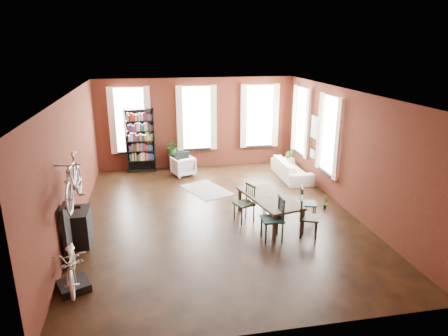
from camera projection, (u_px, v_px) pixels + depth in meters
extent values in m
plane|color=black|center=(218.00, 216.00, 10.50)|extent=(9.00, 9.00, 0.00)
cube|color=silver|center=(218.00, 93.00, 9.53)|extent=(7.00, 9.00, 0.04)
cube|color=#461A11|center=(197.00, 123.00, 14.23)|extent=(7.00, 0.04, 3.20)
cube|color=#461A11|center=(270.00, 241.00, 5.80)|extent=(7.00, 0.04, 3.20)
cube|color=#461A11|center=(72.00, 165.00, 9.40)|extent=(0.04, 9.00, 3.20)
cube|color=#461A11|center=(347.00, 151.00, 10.63)|extent=(0.04, 9.00, 3.20)
cube|color=white|center=(130.00, 120.00, 13.74)|extent=(1.00, 0.04, 2.20)
cube|color=beige|center=(130.00, 120.00, 13.68)|extent=(1.40, 0.06, 2.30)
cube|color=white|center=(197.00, 118.00, 14.15)|extent=(1.00, 0.04, 2.20)
cube|color=beige|center=(197.00, 118.00, 14.08)|extent=(1.40, 0.06, 2.30)
cube|color=white|center=(259.00, 116.00, 14.55)|extent=(1.00, 0.04, 2.20)
cube|color=beige|center=(260.00, 116.00, 14.48)|extent=(1.40, 0.06, 2.30)
cube|color=white|center=(330.00, 135.00, 11.50)|extent=(0.04, 1.00, 2.20)
cube|color=beige|center=(328.00, 135.00, 11.49)|extent=(0.06, 1.40, 2.30)
cube|color=white|center=(302.00, 121.00, 13.56)|extent=(0.04, 1.00, 2.20)
cube|color=beige|center=(300.00, 121.00, 13.55)|extent=(0.06, 1.40, 2.30)
cube|color=black|center=(315.00, 128.00, 12.53)|extent=(0.04, 0.55, 0.75)
cube|color=black|center=(313.00, 154.00, 12.79)|extent=(0.04, 0.45, 0.35)
cube|color=#4D3E2E|center=(269.00, 209.00, 10.06)|extent=(1.32, 2.13, 0.67)
cube|color=#1A3A36|center=(272.00, 219.00, 9.08)|extent=(0.49, 0.49, 1.03)
cube|color=#202F1B|center=(244.00, 203.00, 10.06)|extent=(0.56, 0.56, 0.96)
cube|color=black|center=(309.00, 218.00, 9.26)|extent=(0.56, 0.56, 0.94)
cube|color=#193836|center=(308.00, 203.00, 10.17)|extent=(0.50, 0.50, 0.87)
cube|color=black|center=(140.00, 141.00, 13.85)|extent=(1.00, 0.32, 2.20)
imported|color=silver|center=(183.00, 165.00, 13.62)|extent=(0.86, 0.83, 0.71)
imported|color=beige|center=(292.00, 166.00, 13.33)|extent=(0.61, 2.08, 0.81)
cube|color=black|center=(206.00, 190.00, 12.32)|extent=(1.59, 1.91, 0.01)
cube|color=black|center=(74.00, 286.00, 7.33)|extent=(0.69, 0.69, 0.15)
cube|color=black|center=(67.00, 235.00, 8.02)|extent=(0.16, 0.60, 1.30)
cube|color=black|center=(81.00, 227.00, 8.96)|extent=(0.40, 0.80, 0.80)
cube|color=black|center=(173.00, 162.00, 14.28)|extent=(0.28, 0.28, 0.56)
imported|color=#345F26|center=(287.00, 165.00, 14.26)|extent=(0.67, 0.84, 0.33)
imported|color=#244F1F|center=(325.00, 206.00, 10.96)|extent=(0.44, 0.41, 0.14)
imported|color=beige|center=(70.00, 245.00, 7.08)|extent=(0.66, 0.89, 1.54)
imported|color=#A5A8AD|center=(71.00, 164.00, 7.62)|extent=(0.47, 1.00, 1.66)
imported|color=#265923|center=(173.00, 148.00, 14.14)|extent=(0.54, 0.59, 0.43)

